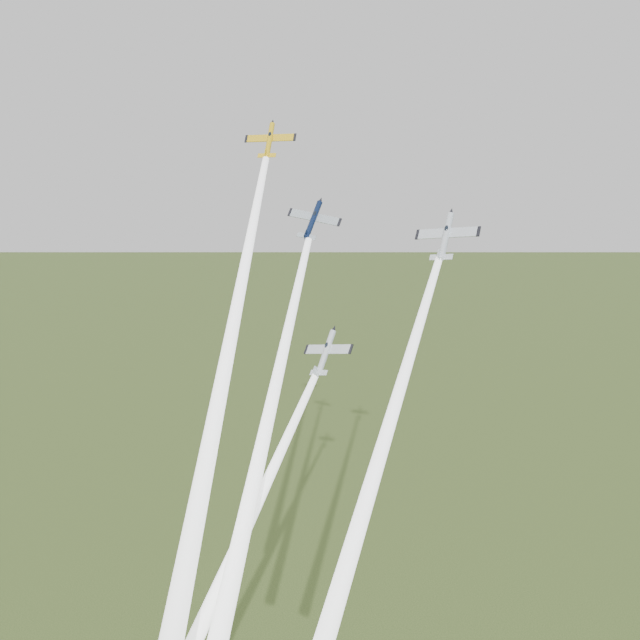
% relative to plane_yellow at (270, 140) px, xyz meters
% --- Properties ---
extents(plane_yellow, '(8.92, 7.33, 6.89)m').
position_rel_plane_yellow_xyz_m(plane_yellow, '(0.00, 0.00, 0.00)').
color(plane_yellow, gold).
extents(smoke_trail_yellow, '(14.55, 42.53, 55.49)m').
position_rel_plane_yellow_xyz_m(smoke_trail_yellow, '(6.12, -21.66, -29.42)').
color(smoke_trail_yellow, white).
extents(plane_navy, '(8.03, 7.09, 8.09)m').
position_rel_plane_yellow_xyz_m(plane_navy, '(7.65, -1.06, -10.99)').
color(plane_navy, '#0B1632').
extents(smoke_trail_navy, '(10.45, 42.69, 54.81)m').
position_rel_plane_yellow_xyz_m(smoke_trail_navy, '(11.61, -22.95, -40.07)').
color(smoke_trail_navy, white).
extents(plane_silver_right, '(9.30, 6.81, 8.57)m').
position_rel_plane_yellow_xyz_m(plane_silver_right, '(27.46, -1.79, -12.36)').
color(plane_silver_right, silver).
extents(smoke_trail_silver_right, '(4.72, 41.94, 53.49)m').
position_rel_plane_yellow_xyz_m(smoke_trail_silver_right, '(26.49, -23.51, -40.78)').
color(smoke_trail_silver_right, white).
extents(plane_silver_low, '(8.57, 8.08, 8.66)m').
position_rel_plane_yellow_xyz_m(plane_silver_low, '(13.13, -7.58, -28.10)').
color(plane_silver_low, silver).
extents(smoke_trail_silver_low, '(11.68, 38.03, 48.99)m').
position_rel_plane_yellow_xyz_m(smoke_trail_silver_low, '(8.49, -27.05, -54.27)').
color(smoke_trail_silver_low, white).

